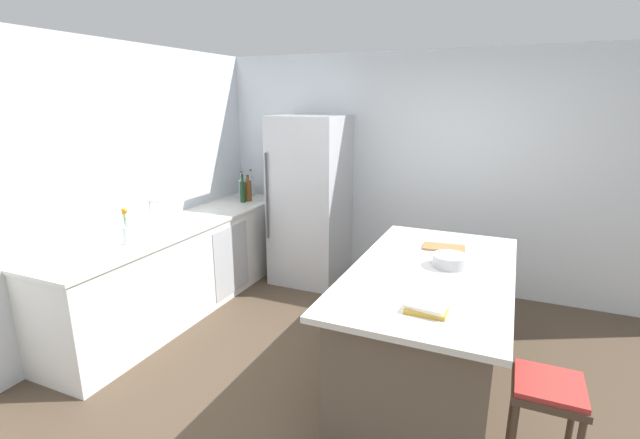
% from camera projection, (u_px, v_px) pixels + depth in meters
% --- Properties ---
extents(ground_plane, '(7.20, 7.20, 0.00)m').
position_uv_depth(ground_plane, '(357.00, 390.00, 3.33)').
color(ground_plane, '#4C3D2D').
extents(wall_rear, '(6.00, 0.10, 2.60)m').
position_uv_depth(wall_rear, '(425.00, 173.00, 4.98)').
color(wall_rear, silver).
rests_on(wall_rear, ground_plane).
extents(wall_left, '(0.10, 6.00, 2.60)m').
position_uv_depth(wall_left, '(97.00, 192.00, 3.93)').
color(wall_left, silver).
rests_on(wall_left, ground_plane).
extents(counter_run_left, '(0.67, 3.04, 0.91)m').
position_uv_depth(counter_run_left, '(184.00, 266.00, 4.54)').
color(counter_run_left, silver).
rests_on(counter_run_left, ground_plane).
extents(kitchen_island, '(1.11, 2.05, 0.91)m').
position_uv_depth(kitchen_island, '(428.00, 326.00, 3.33)').
color(kitchen_island, brown).
rests_on(kitchen_island, ground_plane).
extents(refrigerator, '(0.78, 0.78, 1.92)m').
position_uv_depth(refrigerator, '(310.00, 200.00, 5.16)').
color(refrigerator, '#B7BABF').
rests_on(refrigerator, ground_plane).
extents(bar_stool, '(0.36, 0.36, 0.67)m').
position_uv_depth(bar_stool, '(547.00, 402.00, 2.36)').
color(bar_stool, '#473828').
rests_on(bar_stool, ground_plane).
extents(sink_faucet, '(0.15, 0.05, 0.30)m').
position_uv_depth(sink_faucet, '(152.00, 214.00, 4.12)').
color(sink_faucet, silver).
rests_on(sink_faucet, counter_run_left).
extents(flower_vase, '(0.08, 0.08, 0.31)m').
position_uv_depth(flower_vase, '(127.00, 232.00, 3.76)').
color(flower_vase, silver).
rests_on(flower_vase, counter_run_left).
extents(soda_bottle, '(0.07, 0.07, 0.33)m').
position_uv_depth(soda_bottle, '(251.00, 186.00, 5.64)').
color(soda_bottle, silver).
rests_on(soda_bottle, counter_run_left).
extents(hot_sauce_bottle, '(0.05, 0.05, 0.22)m').
position_uv_depth(hot_sauce_bottle, '(247.00, 190.00, 5.57)').
color(hot_sauce_bottle, red).
rests_on(hot_sauce_bottle, counter_run_left).
extents(gin_bottle, '(0.08, 0.08, 0.33)m').
position_uv_depth(gin_bottle, '(242.00, 188.00, 5.48)').
color(gin_bottle, '#8CB79E').
rests_on(gin_bottle, counter_run_left).
extents(whiskey_bottle, '(0.08, 0.08, 0.31)m').
position_uv_depth(whiskey_bottle, '(248.00, 191.00, 5.36)').
color(whiskey_bottle, brown).
rests_on(whiskey_bottle, counter_run_left).
extents(wine_bottle, '(0.07, 0.07, 0.34)m').
position_uv_depth(wine_bottle, '(243.00, 191.00, 5.28)').
color(wine_bottle, '#19381E').
rests_on(wine_bottle, counter_run_left).
extents(cookbook_stack, '(0.23, 0.19, 0.05)m').
position_uv_depth(cookbook_stack, '(427.00, 308.00, 2.57)').
color(cookbook_stack, gold).
rests_on(cookbook_stack, kitchen_island).
extents(mixing_bowl, '(0.26, 0.26, 0.09)m').
position_uv_depth(mixing_bowl, '(450.00, 261.00, 3.27)').
color(mixing_bowl, '#B2B5BA').
rests_on(mixing_bowl, kitchen_island).
extents(cutting_board, '(0.35, 0.22, 0.02)m').
position_uv_depth(cutting_board, '(444.00, 247.00, 3.66)').
color(cutting_board, '#9E7042').
rests_on(cutting_board, kitchen_island).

